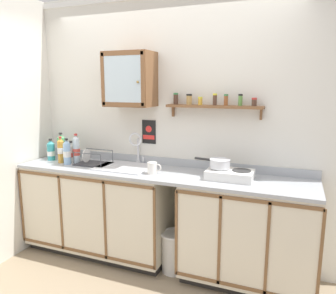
{
  "coord_description": "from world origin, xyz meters",
  "views": [
    {
      "loc": [
        1.21,
        -2.36,
        1.77
      ],
      "look_at": [
        0.07,
        0.51,
        1.19
      ],
      "focal_mm": 34.83,
      "sensor_mm": 36.0,
      "label": 1
    }
  ],
  "objects_px": {
    "saucepan": "(219,163)",
    "wall_cabinet": "(130,79)",
    "warning_sign": "(149,132)",
    "bottle_opaque_white_5": "(72,152)",
    "dish_rack": "(93,162)",
    "hot_plate_stove": "(230,174)",
    "bottle_water_clear_2": "(76,150)",
    "trash_bin": "(174,251)",
    "sink": "(126,169)",
    "bottle_water_blue_1": "(67,152)",
    "bottle_juice_amber_3": "(61,150)",
    "mug": "(153,168)",
    "bottle_detergent_teal_4": "(51,151)",
    "bottle_soda_green_0": "(61,147)"
  },
  "relations": [
    {
      "from": "saucepan",
      "to": "wall_cabinet",
      "type": "height_order",
      "value": "wall_cabinet"
    },
    {
      "from": "warning_sign",
      "to": "bottle_opaque_white_5",
      "type": "bearing_deg",
      "value": -166.34
    },
    {
      "from": "dish_rack",
      "to": "hot_plate_stove",
      "type": "bearing_deg",
      "value": -0.35
    },
    {
      "from": "bottle_water_clear_2",
      "to": "trash_bin",
      "type": "bearing_deg",
      "value": -4.2
    },
    {
      "from": "sink",
      "to": "bottle_water_blue_1",
      "type": "height_order",
      "value": "sink"
    },
    {
      "from": "bottle_juice_amber_3",
      "to": "mug",
      "type": "relative_size",
      "value": 2.15
    },
    {
      "from": "bottle_detergent_teal_4",
      "to": "wall_cabinet",
      "type": "relative_size",
      "value": 0.45
    },
    {
      "from": "bottle_soda_green_0",
      "to": "bottle_juice_amber_3",
      "type": "xyz_separation_m",
      "value": [
        0.06,
        -0.09,
        -0.01
      ]
    },
    {
      "from": "sink",
      "to": "dish_rack",
      "type": "height_order",
      "value": "sink"
    },
    {
      "from": "bottle_water_blue_1",
      "to": "dish_rack",
      "type": "xyz_separation_m",
      "value": [
        0.25,
        0.09,
        -0.1
      ]
    },
    {
      "from": "saucepan",
      "to": "trash_bin",
      "type": "xyz_separation_m",
      "value": [
        -0.4,
        -0.09,
        -0.89
      ]
    },
    {
      "from": "bottle_detergent_teal_4",
      "to": "bottle_opaque_white_5",
      "type": "xyz_separation_m",
      "value": [
        0.23,
        0.06,
        -0.01
      ]
    },
    {
      "from": "dish_rack",
      "to": "saucepan",
      "type": "bearing_deg",
      "value": 0.48
    },
    {
      "from": "bottle_detergent_teal_4",
      "to": "mug",
      "type": "bearing_deg",
      "value": -4.59
    },
    {
      "from": "bottle_water_blue_1",
      "to": "wall_cabinet",
      "type": "bearing_deg",
      "value": 17.04
    },
    {
      "from": "trash_bin",
      "to": "bottle_soda_green_0",
      "type": "bearing_deg",
      "value": 175.34
    },
    {
      "from": "mug",
      "to": "saucepan",
      "type": "bearing_deg",
      "value": 10.56
    },
    {
      "from": "bottle_soda_green_0",
      "to": "mug",
      "type": "bearing_deg",
      "value": -6.69
    },
    {
      "from": "bottle_juice_amber_3",
      "to": "bottle_opaque_white_5",
      "type": "xyz_separation_m",
      "value": [
        0.05,
        0.11,
        -0.04
      ]
    },
    {
      "from": "bottle_soda_green_0",
      "to": "wall_cabinet",
      "type": "distance_m",
      "value": 1.1
    },
    {
      "from": "bottle_juice_amber_3",
      "to": "bottle_opaque_white_5",
      "type": "distance_m",
      "value": 0.13
    },
    {
      "from": "bottle_juice_amber_3",
      "to": "bottle_soda_green_0",
      "type": "bearing_deg",
      "value": 126.6
    },
    {
      "from": "bottle_water_blue_1",
      "to": "bottle_opaque_white_5",
      "type": "distance_m",
      "value": 0.16
    },
    {
      "from": "bottle_detergent_teal_4",
      "to": "wall_cabinet",
      "type": "distance_m",
      "value": 1.21
    },
    {
      "from": "bottle_detergent_teal_4",
      "to": "trash_bin",
      "type": "relative_size",
      "value": 0.61
    },
    {
      "from": "bottle_juice_amber_3",
      "to": "sink",
      "type": "bearing_deg",
      "value": 5.87
    },
    {
      "from": "sink",
      "to": "bottle_water_blue_1",
      "type": "distance_m",
      "value": 0.65
    },
    {
      "from": "sink",
      "to": "bottle_water_clear_2",
      "type": "distance_m",
      "value": 0.6
    },
    {
      "from": "saucepan",
      "to": "bottle_juice_amber_3",
      "type": "height_order",
      "value": "bottle_juice_amber_3"
    },
    {
      "from": "bottle_opaque_white_5",
      "to": "mug",
      "type": "relative_size",
      "value": 1.68
    },
    {
      "from": "bottle_detergent_teal_4",
      "to": "warning_sign",
      "type": "distance_m",
      "value": 1.12
    },
    {
      "from": "dish_rack",
      "to": "warning_sign",
      "type": "height_order",
      "value": "warning_sign"
    },
    {
      "from": "sink",
      "to": "bottle_opaque_white_5",
      "type": "bearing_deg",
      "value": 177.06
    },
    {
      "from": "saucepan",
      "to": "trash_bin",
      "type": "height_order",
      "value": "saucepan"
    },
    {
      "from": "sink",
      "to": "wall_cabinet",
      "type": "bearing_deg",
      "value": 76.44
    },
    {
      "from": "hot_plate_stove",
      "to": "saucepan",
      "type": "distance_m",
      "value": 0.14
    },
    {
      "from": "bottle_opaque_white_5",
      "to": "bottle_juice_amber_3",
      "type": "bearing_deg",
      "value": -114.12
    },
    {
      "from": "bottle_juice_amber_3",
      "to": "wall_cabinet",
      "type": "distance_m",
      "value": 1.07
    },
    {
      "from": "bottle_opaque_white_5",
      "to": "warning_sign",
      "type": "relative_size",
      "value": 0.9
    },
    {
      "from": "bottle_opaque_white_5",
      "to": "warning_sign",
      "type": "distance_m",
      "value": 0.89
    },
    {
      "from": "mug",
      "to": "wall_cabinet",
      "type": "distance_m",
      "value": 0.9
    },
    {
      "from": "bottle_soda_green_0",
      "to": "dish_rack",
      "type": "distance_m",
      "value": 0.44
    },
    {
      "from": "sink",
      "to": "bottle_soda_green_0",
      "type": "relative_size",
      "value": 1.74
    },
    {
      "from": "bottle_juice_amber_3",
      "to": "dish_rack",
      "type": "xyz_separation_m",
      "value": [
        0.36,
        0.05,
        -0.11
      ]
    },
    {
      "from": "sink",
      "to": "warning_sign",
      "type": "distance_m",
      "value": 0.45
    },
    {
      "from": "bottle_water_blue_1",
      "to": "warning_sign",
      "type": "distance_m",
      "value": 0.88
    },
    {
      "from": "trash_bin",
      "to": "dish_rack",
      "type": "bearing_deg",
      "value": 175.3
    },
    {
      "from": "bottle_water_clear_2",
      "to": "mug",
      "type": "xyz_separation_m",
      "value": [
        0.93,
        -0.11,
        -0.09
      ]
    },
    {
      "from": "bottle_juice_amber_3",
      "to": "warning_sign",
      "type": "bearing_deg",
      "value": 19.51
    },
    {
      "from": "trash_bin",
      "to": "bottle_water_clear_2",
      "type": "bearing_deg",
      "value": 175.8
    }
  ]
}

